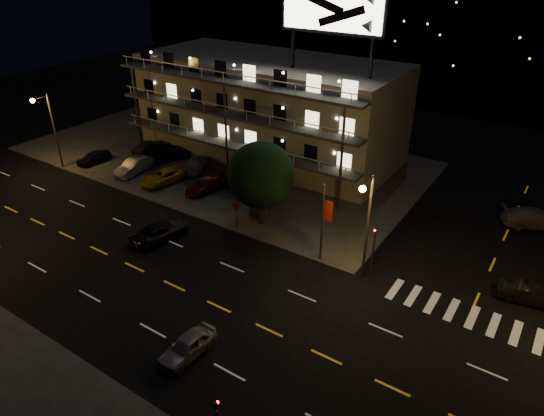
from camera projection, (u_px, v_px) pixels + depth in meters
The scene contains 24 objects.
ground at pixel (196, 296), 32.90m from camera, with size 140.00×140.00×0.00m, color black.
curb_nw at pixel (220, 156), 54.25m from camera, with size 44.00×24.00×0.15m, color #323230.
motel at pixel (270, 108), 52.59m from camera, with size 28.00×13.80×18.10m.
hill_backdrop at pixel (440, 8), 80.45m from camera, with size 120.00×25.00×24.00m.
streetlight_nw at pixel (50, 124), 48.91m from camera, with size 0.44×1.92×8.00m.
streetlight_nc at pixel (367, 219), 32.19m from camera, with size 0.44×1.92×8.00m.
signal_nw at pixel (373, 247), 33.51m from camera, with size 0.20×0.27×4.60m.
banner_north at pixel (323, 221), 34.92m from camera, with size 0.83×0.16×6.40m.
stop_sign at pixel (236, 211), 39.79m from camera, with size 0.91×0.11×2.61m.
tree at pixel (261, 177), 39.25m from camera, with size 5.71×5.50×7.19m.
lot_car_0 at pixel (94, 157), 52.11m from camera, with size 1.50×3.72×1.27m, color black.
lot_car_1 at pixel (134, 166), 49.80m from camera, with size 1.62×4.63×1.53m, color gray.
lot_car_2 at pixel (163, 177), 47.73m from camera, with size 2.16×4.68×1.30m, color gold.
lot_car_3 at pixel (206, 185), 46.14m from camera, with size 1.79×4.39×1.27m, color #54140C.
lot_car_4 at pixel (263, 198), 43.57m from camera, with size 1.80×4.48×1.53m, color gray.
lot_car_5 at pixel (152, 148), 54.17m from camera, with size 1.60×4.58×1.51m, color black.
lot_car_6 at pixel (165, 153), 52.88m from camera, with size 2.50×5.41×1.50m, color black.
lot_car_7 at pixel (197, 164), 50.46m from camera, with size 1.94×4.78×1.39m, color gray.
lot_car_8 at pixel (243, 176), 47.68m from camera, with size 1.81×4.51×1.54m, color black.
lot_car_9 at pixel (278, 179), 47.25m from camera, with size 1.49×4.27×1.41m, color #54140C.
side_car_0 at pixel (530, 294), 32.07m from camera, with size 1.34×3.85×1.27m, color black.
side_car_2 at pixel (536, 218), 40.68m from camera, with size 2.15×5.28×1.53m, color gray.
road_car_east at pixel (187, 346), 27.93m from camera, with size 1.55×3.85×1.31m, color gray.
road_car_west at pixel (160, 231), 38.98m from camera, with size 2.24×4.86×1.35m, color black.
Camera 1 is at (18.66, -18.76, 21.09)m, focal length 32.00 mm.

